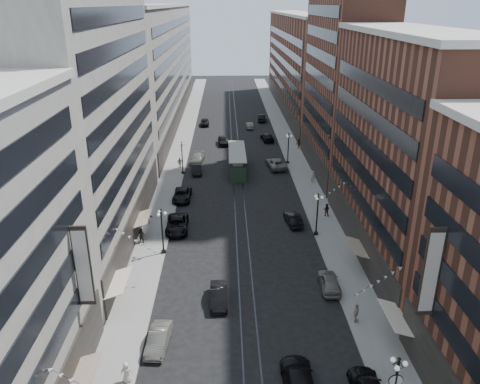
{
  "coord_description": "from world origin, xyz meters",
  "views": [
    {
      "loc": [
        -1.85,
        -19.6,
        26.94
      ],
      "look_at": [
        -0.18,
        34.4,
        5.0
      ],
      "focal_mm": 35.0,
      "sensor_mm": 36.0,
      "label": 1
    }
  ],
  "objects": [
    {
      "name": "building_west_far",
      "position": [
        -17.0,
        96.0,
        13.0
      ],
      "size": [
        8.0,
        90.0,
        26.0
      ],
      "primitive_type": "cube",
      "color": "#9E9B8C",
      "rests_on": "ground"
    },
    {
      "name": "building_east_mid",
      "position": [
        17.0,
        28.0,
        12.0
      ],
      "size": [
        8.0,
        30.0,
        24.0
      ],
      "primitive_type": "cube",
      "color": "brown",
      "rests_on": "ground"
    },
    {
      "name": "car_13",
      "position": [
        -2.4,
        72.58,
        0.86
      ],
      "size": [
        2.48,
        5.23,
        1.73
      ],
      "primitive_type": "imported",
      "rotation": [
        0.0,
        0.0,
        0.09
      ],
      "color": "black",
      "rests_on": "ground"
    },
    {
      "name": "lamppost_sw_far",
      "position": [
        -9.2,
        28.0,
        3.1
      ],
      "size": [
        1.03,
        1.14,
        5.52
      ],
      "color": "black",
      "rests_on": "sidewalk_west"
    },
    {
      "name": "pedestrian_8",
      "position": [
        11.95,
        50.22,
        1.11
      ],
      "size": [
        0.75,
        0.54,
        1.93
      ],
      "primitive_type": "imported",
      "rotation": [
        0.0,
        0.0,
        3.26
      ],
      "color": "#B0A691",
      "rests_on": "sidewalk_east"
    },
    {
      "name": "car_6",
      "position": [
        3.32,
        7.23,
        0.84
      ],
      "size": [
        2.43,
        5.83,
        1.68
      ],
      "primitive_type": "imported",
      "rotation": [
        0.0,
        0.0,
        3.13
      ],
      "color": "black",
      "rests_on": "ground"
    },
    {
      "name": "pedestrian_2",
      "position": [
        -12.08,
        30.45,
        1.09
      ],
      "size": [
        1.0,
        0.7,
        1.88
      ],
      "primitive_type": "imported",
      "rotation": [
        0.0,
        0.0,
        -0.23
      ],
      "color": "black",
      "rests_on": "sidewalk_west"
    },
    {
      "name": "car_1",
      "position": [
        -7.73,
        12.26,
        0.74
      ],
      "size": [
        1.97,
        4.62,
        1.48
      ],
      "primitive_type": "imported",
      "rotation": [
        0.0,
        0.0,
        -0.09
      ],
      "color": "#636058",
      "rests_on": "ground"
    },
    {
      "name": "car_12",
      "position": [
        6.8,
        75.17,
        0.78
      ],
      "size": [
        2.81,
        5.57,
        1.55
      ],
      "primitive_type": "imported",
      "rotation": [
        0.0,
        0.0,
        3.27
      ],
      "color": "black",
      "rests_on": "ground"
    },
    {
      "name": "streetcar",
      "position": [
        0.0,
        56.57,
        1.64
      ],
      "size": [
        2.85,
        12.86,
        3.56
      ],
      "color": "#223627",
      "rests_on": "ground"
    },
    {
      "name": "ground",
      "position": [
        0.0,
        60.0,
        0.0
      ],
      "size": [
        220.0,
        220.0,
        0.0
      ],
      "primitive_type": "plane",
      "color": "black",
      "rests_on": "ground"
    },
    {
      "name": "lamppost_se_mid",
      "position": [
        9.2,
        60.0,
        3.1
      ],
      "size": [
        1.03,
        1.14,
        5.52
      ],
      "color": "black",
      "rests_on": "sidewalk_east"
    },
    {
      "name": "car_4",
      "position": [
        8.4,
        20.35,
        0.81
      ],
      "size": [
        2.05,
        4.78,
        1.61
      ],
      "primitive_type": "imported",
      "rotation": [
        0.0,
        0.0,
        3.11
      ],
      "color": "slate",
      "rests_on": "ground"
    },
    {
      "name": "car_extra_1",
      "position": [
        -6.86,
        55.34,
        0.73
      ],
      "size": [
        1.92,
        4.53,
        1.45
      ],
      "primitive_type": "imported",
      "rotation": [
        0.0,
        0.0,
        0.09
      ],
      "color": "black",
      "rests_on": "ground"
    },
    {
      "name": "car_14",
      "position": [
        3.6,
        85.67,
        0.71
      ],
      "size": [
        1.69,
        4.37,
        1.42
      ],
      "primitive_type": "imported",
      "rotation": [
        0.0,
        0.0,
        3.18
      ],
      "color": "slate",
      "rests_on": "ground"
    },
    {
      "name": "car_7",
      "position": [
        -8.39,
        43.98,
        0.76
      ],
      "size": [
        2.67,
        5.54,
        1.52
      ],
      "primitive_type": "imported",
      "rotation": [
        0.0,
        0.0,
        -0.03
      ],
      "color": "black",
      "rests_on": "ground"
    },
    {
      "name": "car_8",
      "position": [
        -7.1,
        61.2,
        0.76
      ],
      "size": [
        2.78,
        5.48,
        1.52
      ],
      "primitive_type": "imported",
      "rotation": [
        0.0,
        0.0,
        -0.13
      ],
      "color": "slate",
      "rests_on": "ground"
    },
    {
      "name": "car_11",
      "position": [
        6.86,
        57.71,
        0.85
      ],
      "size": [
        3.59,
        6.45,
        1.71
      ],
      "primitive_type": "imported",
      "rotation": [
        0.0,
        0.0,
        3.27
      ],
      "color": "slate",
      "rests_on": "ground"
    },
    {
      "name": "building_east_far",
      "position": [
        17.0,
        105.0,
        12.0
      ],
      "size": [
        8.0,
        72.0,
        24.0
      ],
      "primitive_type": "cube",
      "color": "brown",
      "rests_on": "ground"
    },
    {
      "name": "car_9",
      "position": [
        -6.8,
        88.75,
        0.83
      ],
      "size": [
        2.04,
        4.88,
        1.65
      ],
      "primitive_type": "imported",
      "rotation": [
        0.0,
        0.0,
        0.02
      ],
      "color": "black",
      "rests_on": "ground"
    },
    {
      "name": "pedestrian_6",
      "position": [
        -9.93,
        57.84,
        1.11
      ],
      "size": [
        1.23,
        0.88,
        1.92
      ],
      "primitive_type": "imported",
      "rotation": [
        0.0,
        0.0,
        3.5
      ],
      "color": "#B3AE94",
      "rests_on": "sidewalk_west"
    },
    {
      "name": "building_east_tower",
      "position": [
        17.0,
        56.0,
        21.0
      ],
      "size": [
        8.0,
        26.0,
        42.0
      ],
      "primitive_type": "cube",
      "color": "brown",
      "rests_on": "ground"
    },
    {
      "name": "rail_west",
      "position": [
        -0.7,
        70.0,
        0.01
      ],
      "size": [
        0.12,
        180.0,
        0.02
      ],
      "primitive_type": "cube",
      "color": "#2D2D33",
      "rests_on": "ground"
    },
    {
      "name": "car_10",
      "position": [
        6.8,
        35.27,
        0.75
      ],
      "size": [
        2.21,
        4.75,
        1.51
      ],
      "primitive_type": "imported",
      "rotation": [
        0.0,
        0.0,
        3.28
      ],
      "color": "black",
      "rests_on": "ground"
    },
    {
      "name": "lamppost_se_far",
      "position": [
        9.2,
        32.0,
        3.1
      ],
      "size": [
        1.03,
        1.14,
        5.52
      ],
      "color": "black",
      "rests_on": "sidewalk_east"
    },
    {
      "name": "pedestrian_1",
      "position": [
        -9.59,
        8.25,
        1.02
      ],
      "size": [
        0.87,
        0.51,
        1.73
      ],
      "primitive_type": "imported",
      "rotation": [
        0.0,
        0.0,
        3.2
      ],
      "color": "beige",
      "rests_on": "sidewalk_west"
    },
    {
      "name": "building_west_mid",
      "position": [
        -17.0,
        33.0,
        14.0
      ],
      "size": [
        8.0,
        36.0,
        28.0
      ],
      "primitive_type": "cube",
      "color": "#9E9B8C",
      "rests_on": "ground"
    },
    {
      "name": "sidewalk_east",
      "position": [
        11.0,
        70.0,
        0.07
      ],
      "size": [
        4.0,
        180.0,
        0.15
      ],
      "primitive_type": "cube",
      "color": "gray",
      "rests_on": "ground"
    },
    {
      "name": "pedestrian_7",
      "position": [
        11.59,
        37.45,
        1.04
      ],
      "size": [
        0.97,
        0.75,
        1.77
      ],
      "primitive_type": "imported",
      "rotation": [
        0.0,
        0.0,
        2.78
      ],
      "color": "black",
      "rests_on": "sidewalk_east"
    },
    {
      "name": "car_5",
      "position": [
        -2.71,
        18.33,
        0.77
      ],
      "size": [
        1.75,
        4.71,
        1.54
      ],
      "primitive_type": "imported",
      "rotation": [
        0.0,
        0.0,
        0.03
      ],
      "color": "black",
      "rests_on": "ground"
    },
    {
      "name": "pedestrian_9",
      "position": [
        12.49,
        69.06,
        1.09
      ],
      "size": [
        1.26,
        0.63,
        1.88
      ],
      "primitive_type": "imported",
      "rotation": [
        0.0,
        0.0,
        -0.11
      ],
      "color": "black",
      "rests_on": "sidewalk_east"
    },
    {
      "name": "pedestrian_5",
      "position": [
        -12.25,
        36.01,
        1.0
      ],
      "size": [
        1.64,
        0.73,
        1.7
      ],
      "primitive_type": "imported",
      "rotation": [
        0.0,
        0.0,
        -0.18
      ],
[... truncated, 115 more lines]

